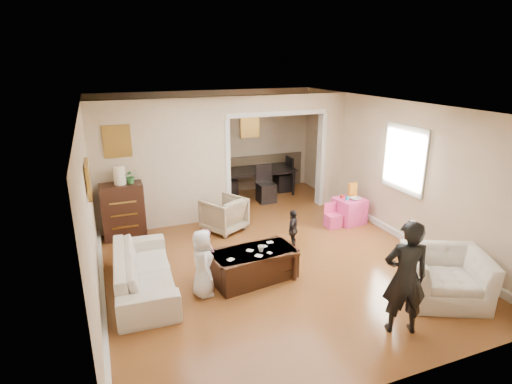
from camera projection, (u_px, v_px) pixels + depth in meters
name	position (u px, v px, depth m)	size (l,w,h in m)	color
floor	(260.00, 250.00, 7.48)	(7.00, 7.00, 0.00)	#964F26
partition_left	(163.00, 165.00, 8.19)	(2.75, 0.18, 2.60)	beige
partition_right	(330.00, 150.00, 9.52)	(0.55, 0.18, 2.60)	beige
partition_header	(277.00, 103.00, 8.70)	(2.22, 0.18, 0.35)	beige
window_pane	(405.00, 159.00, 7.59)	(0.03, 0.95, 1.10)	white
framed_art_partition	(117.00, 141.00, 7.64)	(0.45, 0.03, 0.55)	brown
framed_art_sofa_wall	(88.00, 179.00, 5.45)	(0.03, 0.55, 0.40)	brown
framed_art_alcove	(250.00, 126.00, 10.37)	(0.45, 0.03, 0.55)	brown
sofa	(144.00, 271.00, 6.12)	(2.09, 0.82, 0.61)	beige
armchair_back	(224.00, 214.00, 8.24)	(0.73, 0.75, 0.68)	tan
armchair_front	(445.00, 276.00, 5.86)	(1.10, 0.96, 0.71)	beige
dresser	(123.00, 211.00, 7.86)	(0.78, 0.44, 1.07)	#33190F
table_lamp	(119.00, 175.00, 7.64)	(0.22, 0.22, 0.36)	#FFF3CF
potted_plant	(131.00, 176.00, 7.72)	(0.24, 0.21, 0.27)	#2F672D
coffee_table	(254.00, 265.00, 6.43)	(1.29, 0.65, 0.48)	#371B11
coffee_cup	(261.00, 249.00, 6.33)	(0.10, 0.10, 0.09)	silver
play_table	(349.00, 211.00, 8.65)	(0.55, 0.55, 0.53)	#F64096
cereal_box	(353.00, 190.00, 8.65)	(0.20, 0.07, 0.30)	yellow
cyan_cup	(347.00, 198.00, 8.47)	(0.08, 0.08, 0.08)	#23ABB1
toy_block	(342.00, 196.00, 8.62)	(0.08, 0.06, 0.05)	#B41716
play_bowl	(355.00, 199.00, 8.47)	(0.22, 0.22, 0.05)	silver
dining_table	(256.00, 181.00, 10.45)	(1.90, 1.06, 0.67)	black
adult_person	(405.00, 278.00, 5.04)	(0.55, 0.36, 1.52)	black
child_kneel_a	(203.00, 263.00, 5.92)	(0.50, 0.32, 1.02)	white
child_kneel_b	(205.00, 254.00, 6.39)	(0.41, 0.32, 0.84)	pink
child_toddler	(293.00, 229.00, 7.41)	(0.44, 0.19, 0.76)	black
craft_papers	(256.00, 251.00, 6.33)	(0.90, 0.49, 0.00)	white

